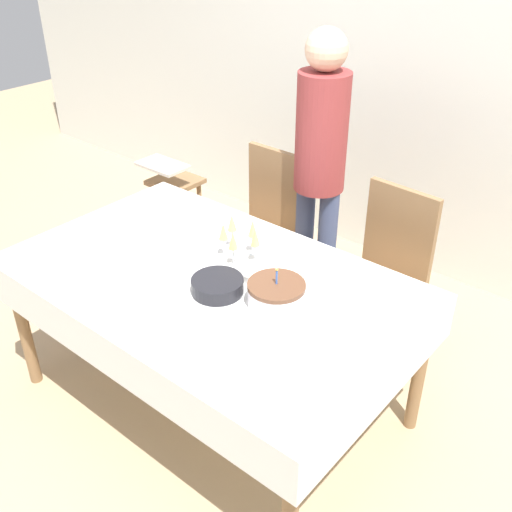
{
  "coord_description": "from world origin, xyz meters",
  "views": [
    {
      "loc": [
        1.58,
        -1.57,
        2.21
      ],
      "look_at": [
        0.18,
        0.11,
        0.88
      ],
      "focal_mm": 42.0,
      "sensor_mm": 36.0,
      "label": 1
    }
  ],
  "objects_px": {
    "birthday_cake": "(276,294)",
    "high_chair": "(174,192)",
    "dining_chair_far_left": "(264,223)",
    "champagne_tray": "(239,242)",
    "dining_chair_far_right": "(384,270)",
    "person_standing": "(320,154)",
    "gift_bag": "(83,267)",
    "plate_stack_dessert": "(255,272)",
    "plate_stack_main": "(217,286)"
  },
  "relations": [
    {
      "from": "champagne_tray",
      "to": "birthday_cake",
      "type": "bearing_deg",
      "value": -26.71
    },
    {
      "from": "dining_chair_far_left",
      "to": "person_standing",
      "type": "height_order",
      "value": "person_standing"
    },
    {
      "from": "champagne_tray",
      "to": "plate_stack_dessert",
      "type": "xyz_separation_m",
      "value": [
        0.16,
        -0.07,
        -0.07
      ]
    },
    {
      "from": "dining_chair_far_right",
      "to": "plate_stack_dessert",
      "type": "relative_size",
      "value": 5.97
    },
    {
      "from": "plate_stack_main",
      "to": "birthday_cake",
      "type": "bearing_deg",
      "value": 19.53
    },
    {
      "from": "dining_chair_far_right",
      "to": "high_chair",
      "type": "xyz_separation_m",
      "value": [
        -1.62,
        0.02,
        -0.04
      ]
    },
    {
      "from": "high_chair",
      "to": "plate_stack_main",
      "type": "bearing_deg",
      "value": -36.26
    },
    {
      "from": "dining_chair_far_left",
      "to": "plate_stack_main",
      "type": "bearing_deg",
      "value": -61.54
    },
    {
      "from": "dining_chair_far_left",
      "to": "person_standing",
      "type": "distance_m",
      "value": 0.58
    },
    {
      "from": "high_chair",
      "to": "gift_bag",
      "type": "distance_m",
      "value": 0.78
    },
    {
      "from": "birthday_cake",
      "to": "high_chair",
      "type": "relative_size",
      "value": 0.34
    },
    {
      "from": "dining_chair_far_left",
      "to": "dining_chair_far_right",
      "type": "bearing_deg",
      "value": -0.01
    },
    {
      "from": "birthday_cake",
      "to": "champagne_tray",
      "type": "bearing_deg",
      "value": 153.29
    },
    {
      "from": "dining_chair_far_right",
      "to": "birthday_cake",
      "type": "xyz_separation_m",
      "value": [
        -0.05,
        -0.86,
        0.29
      ]
    },
    {
      "from": "plate_stack_main",
      "to": "plate_stack_dessert",
      "type": "height_order",
      "value": "plate_stack_main"
    },
    {
      "from": "birthday_cake",
      "to": "high_chair",
      "type": "distance_m",
      "value": 1.83
    },
    {
      "from": "birthday_cake",
      "to": "plate_stack_main",
      "type": "distance_m",
      "value": 0.26
    },
    {
      "from": "dining_chair_far_right",
      "to": "high_chair",
      "type": "height_order",
      "value": "dining_chair_far_right"
    },
    {
      "from": "gift_bag",
      "to": "person_standing",
      "type": "bearing_deg",
      "value": 32.26
    },
    {
      "from": "dining_chair_far_left",
      "to": "dining_chair_far_right",
      "type": "distance_m",
      "value": 0.81
    },
    {
      "from": "dining_chair_far_right",
      "to": "plate_stack_main",
      "type": "distance_m",
      "value": 1.03
    },
    {
      "from": "champagne_tray",
      "to": "person_standing",
      "type": "height_order",
      "value": "person_standing"
    },
    {
      "from": "plate_stack_main",
      "to": "high_chair",
      "type": "distance_m",
      "value": 1.67
    },
    {
      "from": "birthday_cake",
      "to": "plate_stack_main",
      "type": "height_order",
      "value": "birthday_cake"
    },
    {
      "from": "dining_chair_far_left",
      "to": "plate_stack_dessert",
      "type": "xyz_separation_m",
      "value": [
        0.55,
        -0.75,
        0.25
      ]
    },
    {
      "from": "person_standing",
      "to": "high_chair",
      "type": "xyz_separation_m",
      "value": [
        -1.11,
        -0.09,
        -0.52
      ]
    },
    {
      "from": "birthday_cake",
      "to": "plate_stack_main",
      "type": "relative_size",
      "value": 1.07
    },
    {
      "from": "dining_chair_far_right",
      "to": "birthday_cake",
      "type": "distance_m",
      "value": 0.91
    },
    {
      "from": "plate_stack_main",
      "to": "plate_stack_dessert",
      "type": "relative_size",
      "value": 1.4
    },
    {
      "from": "champagne_tray",
      "to": "dining_chair_far_left",
      "type": "bearing_deg",
      "value": 120.46
    },
    {
      "from": "plate_stack_dessert",
      "to": "gift_bag",
      "type": "bearing_deg",
      "value": 177.35
    },
    {
      "from": "dining_chair_far_right",
      "to": "person_standing",
      "type": "bearing_deg",
      "value": 167.82
    },
    {
      "from": "high_chair",
      "to": "person_standing",
      "type": "bearing_deg",
      "value": 4.63
    },
    {
      "from": "dining_chair_far_left",
      "to": "champagne_tray",
      "type": "distance_m",
      "value": 0.85
    },
    {
      "from": "dining_chair_far_right",
      "to": "high_chair",
      "type": "relative_size",
      "value": 1.35
    },
    {
      "from": "plate_stack_dessert",
      "to": "high_chair",
      "type": "relative_size",
      "value": 0.23
    },
    {
      "from": "birthday_cake",
      "to": "person_standing",
      "type": "distance_m",
      "value": 1.09
    },
    {
      "from": "champagne_tray",
      "to": "gift_bag",
      "type": "height_order",
      "value": "champagne_tray"
    },
    {
      "from": "dining_chair_far_right",
      "to": "plate_stack_main",
      "type": "bearing_deg",
      "value": -107.34
    },
    {
      "from": "dining_chair_far_left",
      "to": "plate_stack_main",
      "type": "relative_size",
      "value": 4.27
    },
    {
      "from": "dining_chair_far_right",
      "to": "champagne_tray",
      "type": "relative_size",
      "value": 3.29
    },
    {
      "from": "plate_stack_dessert",
      "to": "gift_bag",
      "type": "height_order",
      "value": "plate_stack_dessert"
    },
    {
      "from": "dining_chair_far_right",
      "to": "dining_chair_far_left",
      "type": "bearing_deg",
      "value": 179.99
    },
    {
      "from": "plate_stack_main",
      "to": "champagne_tray",
      "type": "bearing_deg",
      "value": 113.1
    },
    {
      "from": "plate_stack_main",
      "to": "person_standing",
      "type": "height_order",
      "value": "person_standing"
    },
    {
      "from": "plate_stack_dessert",
      "to": "champagne_tray",
      "type": "bearing_deg",
      "value": 156.37
    },
    {
      "from": "dining_chair_far_left",
      "to": "high_chair",
      "type": "distance_m",
      "value": 0.81
    },
    {
      "from": "person_standing",
      "to": "gift_bag",
      "type": "relative_size",
      "value": 5.23
    },
    {
      "from": "plate_stack_dessert",
      "to": "dining_chair_far_right",
      "type": "bearing_deg",
      "value": 71.08
    },
    {
      "from": "birthday_cake",
      "to": "plate_stack_dessert",
      "type": "height_order",
      "value": "birthday_cake"
    }
  ]
}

